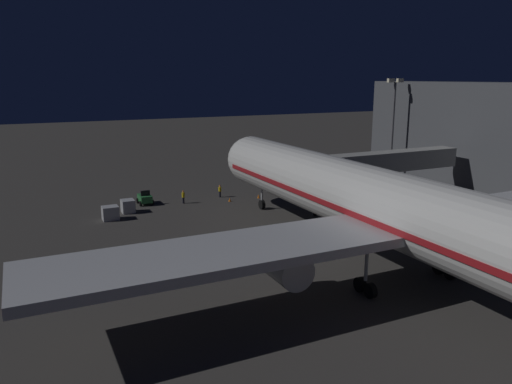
{
  "coord_description": "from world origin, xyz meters",
  "views": [
    {
      "loc": [
        27.55,
        40.53,
        16.67
      ],
      "look_at": [
        3.0,
        -10.68,
        3.5
      ],
      "focal_mm": 34.94,
      "sensor_mm": 36.0,
      "label": 1
    }
  ],
  "objects_px": {
    "traffic_cone_nose_port": "(259,196)",
    "baggage_container_far_row": "(110,213)",
    "jet_bridge": "(371,163)",
    "ground_crew_by_belt_loader": "(220,190)",
    "apron_floodlight_mast": "(393,123)",
    "baggage_tug_spare": "(145,198)",
    "baggage_container_mid_row": "(128,206)",
    "traffic_cone_nose_starboard": "(230,199)",
    "ground_crew_marshaller_fwd": "(183,196)",
    "airliner_at_gate": "(421,220)"
  },
  "relations": [
    {
      "from": "traffic_cone_nose_starboard",
      "to": "baggage_container_far_row",
      "type": "bearing_deg",
      "value": 7.37
    },
    {
      "from": "baggage_container_mid_row",
      "to": "ground_crew_by_belt_loader",
      "type": "height_order",
      "value": "ground_crew_by_belt_loader"
    },
    {
      "from": "baggage_container_far_row",
      "to": "traffic_cone_nose_port",
      "type": "bearing_deg",
      "value": -174.19
    },
    {
      "from": "airliner_at_gate",
      "to": "baggage_tug_spare",
      "type": "xyz_separation_m",
      "value": [
        13.01,
        -36.88,
        -5.08
      ]
    },
    {
      "from": "traffic_cone_nose_port",
      "to": "traffic_cone_nose_starboard",
      "type": "height_order",
      "value": "same"
    },
    {
      "from": "airliner_at_gate",
      "to": "traffic_cone_nose_port",
      "type": "bearing_deg",
      "value": -93.78
    },
    {
      "from": "baggage_container_mid_row",
      "to": "ground_crew_by_belt_loader",
      "type": "xyz_separation_m",
      "value": [
        -13.45,
        -2.62,
        0.15
      ]
    },
    {
      "from": "baggage_container_far_row",
      "to": "traffic_cone_nose_starboard",
      "type": "bearing_deg",
      "value": -172.63
    },
    {
      "from": "ground_crew_by_belt_loader",
      "to": "traffic_cone_nose_starboard",
      "type": "height_order",
      "value": "ground_crew_by_belt_loader"
    },
    {
      "from": "traffic_cone_nose_port",
      "to": "ground_crew_by_belt_loader",
      "type": "bearing_deg",
      "value": -31.94
    },
    {
      "from": "ground_crew_by_belt_loader",
      "to": "ground_crew_marshaller_fwd",
      "type": "relative_size",
      "value": 0.99
    },
    {
      "from": "baggage_tug_spare",
      "to": "ground_crew_by_belt_loader",
      "type": "relative_size",
      "value": 1.45
    },
    {
      "from": "airliner_at_gate",
      "to": "baggage_container_mid_row",
      "type": "distance_m",
      "value": 37.52
    },
    {
      "from": "ground_crew_marshaller_fwd",
      "to": "traffic_cone_nose_port",
      "type": "relative_size",
      "value": 3.23
    },
    {
      "from": "jet_bridge",
      "to": "ground_crew_marshaller_fwd",
      "type": "bearing_deg",
      "value": -31.73
    },
    {
      "from": "baggage_container_mid_row",
      "to": "baggage_container_far_row",
      "type": "relative_size",
      "value": 0.95
    },
    {
      "from": "apron_floodlight_mast",
      "to": "baggage_container_mid_row",
      "type": "height_order",
      "value": "apron_floodlight_mast"
    },
    {
      "from": "traffic_cone_nose_port",
      "to": "apron_floodlight_mast",
      "type": "bearing_deg",
      "value": 179.92
    },
    {
      "from": "jet_bridge",
      "to": "traffic_cone_nose_port",
      "type": "relative_size",
      "value": 43.15
    },
    {
      "from": "ground_crew_by_belt_loader",
      "to": "traffic_cone_nose_port",
      "type": "relative_size",
      "value": 3.19
    },
    {
      "from": "apron_floodlight_mast",
      "to": "ground_crew_by_belt_loader",
      "type": "xyz_separation_m",
      "value": [
        27.98,
        -2.95,
        -8.66
      ]
    },
    {
      "from": "ground_crew_marshaller_fwd",
      "to": "traffic_cone_nose_starboard",
      "type": "height_order",
      "value": "ground_crew_marshaller_fwd"
    },
    {
      "from": "airliner_at_gate",
      "to": "jet_bridge",
      "type": "height_order",
      "value": "airliner_at_gate"
    },
    {
      "from": "baggage_container_far_row",
      "to": "baggage_container_mid_row",
      "type": "bearing_deg",
      "value": -136.82
    },
    {
      "from": "baggage_container_far_row",
      "to": "ground_crew_by_belt_loader",
      "type": "bearing_deg",
      "value": -162.57
    },
    {
      "from": "jet_bridge",
      "to": "baggage_container_mid_row",
      "type": "xyz_separation_m",
      "value": [
        28.57,
        -11.46,
        -5.13
      ]
    },
    {
      "from": "ground_crew_marshaller_fwd",
      "to": "traffic_cone_nose_port",
      "type": "bearing_deg",
      "value": 170.55
    },
    {
      "from": "jet_bridge",
      "to": "ground_crew_by_belt_loader",
      "type": "bearing_deg",
      "value": -42.98
    },
    {
      "from": "baggage_tug_spare",
      "to": "traffic_cone_nose_starboard",
      "type": "bearing_deg",
      "value": 161.69
    },
    {
      "from": "baggage_container_far_row",
      "to": "ground_crew_marshaller_fwd",
      "type": "xyz_separation_m",
      "value": [
        -10.25,
        -3.84,
        0.15
      ]
    },
    {
      "from": "ground_crew_by_belt_loader",
      "to": "baggage_tug_spare",
      "type": "bearing_deg",
      "value": -3.57
    },
    {
      "from": "jet_bridge",
      "to": "ground_crew_marshaller_fwd",
      "type": "relative_size",
      "value": 13.38
    },
    {
      "from": "baggage_tug_spare",
      "to": "ground_crew_by_belt_loader",
      "type": "distance_m",
      "value": 10.55
    },
    {
      "from": "baggage_tug_spare",
      "to": "traffic_cone_nose_starboard",
      "type": "relative_size",
      "value": 4.64
    },
    {
      "from": "apron_floodlight_mast",
      "to": "traffic_cone_nose_starboard",
      "type": "height_order",
      "value": "apron_floodlight_mast"
    },
    {
      "from": "apron_floodlight_mast",
      "to": "baggage_tug_spare",
      "type": "distance_m",
      "value": 39.68
    },
    {
      "from": "jet_bridge",
      "to": "apron_floodlight_mast",
      "type": "height_order",
      "value": "apron_floodlight_mast"
    },
    {
      "from": "baggage_container_far_row",
      "to": "ground_crew_by_belt_loader",
      "type": "xyz_separation_m",
      "value": [
        -16.01,
        -5.03,
        0.14
      ]
    },
    {
      "from": "ground_crew_marshaller_fwd",
      "to": "traffic_cone_nose_starboard",
      "type": "bearing_deg",
      "value": 163.95
    },
    {
      "from": "baggage_container_mid_row",
      "to": "traffic_cone_nose_port",
      "type": "distance_m",
      "value": 18.14
    },
    {
      "from": "apron_floodlight_mast",
      "to": "ground_crew_by_belt_loader",
      "type": "distance_m",
      "value": 29.44
    },
    {
      "from": "apron_floodlight_mast",
      "to": "ground_crew_by_belt_loader",
      "type": "height_order",
      "value": "apron_floodlight_mast"
    },
    {
      "from": "jet_bridge",
      "to": "traffic_cone_nose_starboard",
      "type": "height_order",
      "value": "jet_bridge"
    },
    {
      "from": "traffic_cone_nose_port",
      "to": "baggage_container_far_row",
      "type": "bearing_deg",
      "value": 5.81
    },
    {
      "from": "apron_floodlight_mast",
      "to": "ground_crew_marshaller_fwd",
      "type": "distance_m",
      "value": 34.87
    },
    {
      "from": "airliner_at_gate",
      "to": "ground_crew_marshaller_fwd",
      "type": "height_order",
      "value": "airliner_at_gate"
    },
    {
      "from": "baggage_container_mid_row",
      "to": "traffic_cone_nose_starboard",
      "type": "bearing_deg",
      "value": 178.77
    },
    {
      "from": "jet_bridge",
      "to": "baggage_tug_spare",
      "type": "distance_m",
      "value": 30.03
    },
    {
      "from": "ground_crew_by_belt_loader",
      "to": "baggage_container_mid_row",
      "type": "bearing_deg",
      "value": 11.04
    },
    {
      "from": "baggage_tug_spare",
      "to": "ground_crew_marshaller_fwd",
      "type": "bearing_deg",
      "value": 158.92
    }
  ]
}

